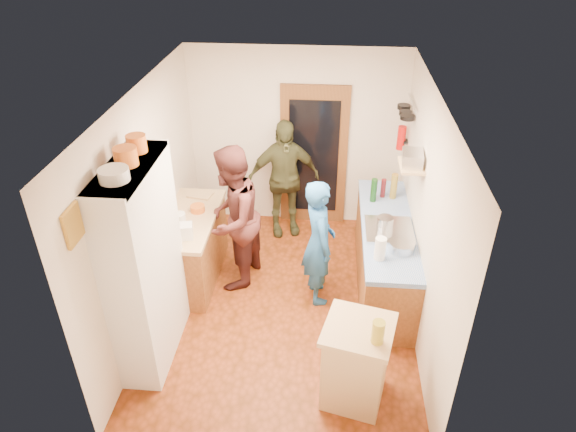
# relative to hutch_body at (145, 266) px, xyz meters

# --- Properties ---
(floor) EXTENTS (3.00, 4.00, 0.02)m
(floor) POSITION_rel_hutch_body_xyz_m (1.30, 0.80, -1.11)
(floor) COLOR maroon
(floor) RESTS_ON ground
(ceiling) EXTENTS (3.00, 4.00, 0.02)m
(ceiling) POSITION_rel_hutch_body_xyz_m (1.30, 0.80, 1.51)
(ceiling) COLOR silver
(ceiling) RESTS_ON ground
(wall_back) EXTENTS (3.00, 0.02, 2.60)m
(wall_back) POSITION_rel_hutch_body_xyz_m (1.30, 2.81, 0.20)
(wall_back) COLOR beige
(wall_back) RESTS_ON ground
(wall_front) EXTENTS (3.00, 0.02, 2.60)m
(wall_front) POSITION_rel_hutch_body_xyz_m (1.30, -1.21, 0.20)
(wall_front) COLOR beige
(wall_front) RESTS_ON ground
(wall_left) EXTENTS (0.02, 4.00, 2.60)m
(wall_left) POSITION_rel_hutch_body_xyz_m (-0.21, 0.80, 0.20)
(wall_left) COLOR beige
(wall_left) RESTS_ON ground
(wall_right) EXTENTS (0.02, 4.00, 2.60)m
(wall_right) POSITION_rel_hutch_body_xyz_m (2.81, 0.80, 0.20)
(wall_right) COLOR beige
(wall_right) RESTS_ON ground
(door_frame) EXTENTS (0.95, 0.06, 2.10)m
(door_frame) POSITION_rel_hutch_body_xyz_m (1.55, 2.77, -0.05)
(door_frame) COLOR brown
(door_frame) RESTS_ON ground
(door_glass) EXTENTS (0.70, 0.02, 1.70)m
(door_glass) POSITION_rel_hutch_body_xyz_m (1.55, 2.74, -0.05)
(door_glass) COLOR black
(door_glass) RESTS_ON door_frame
(hutch_body) EXTENTS (0.40, 1.20, 2.20)m
(hutch_body) POSITION_rel_hutch_body_xyz_m (0.00, 0.00, 0.00)
(hutch_body) COLOR silver
(hutch_body) RESTS_ON ground
(hutch_top_shelf) EXTENTS (0.40, 1.14, 0.04)m
(hutch_top_shelf) POSITION_rel_hutch_body_xyz_m (0.00, 0.00, 1.08)
(hutch_top_shelf) COLOR silver
(hutch_top_shelf) RESTS_ON hutch_body
(plate_stack) EXTENTS (0.25, 0.25, 0.11)m
(plate_stack) POSITION_rel_hutch_body_xyz_m (0.00, -0.27, 1.15)
(plate_stack) COLOR white
(plate_stack) RESTS_ON hutch_top_shelf
(orange_pot_a) EXTENTS (0.21, 0.21, 0.17)m
(orange_pot_a) POSITION_rel_hutch_body_xyz_m (0.00, 0.01, 1.18)
(orange_pot_a) COLOR orange
(orange_pot_a) RESTS_ON hutch_top_shelf
(orange_pot_b) EXTENTS (0.18, 0.18, 0.16)m
(orange_pot_b) POSITION_rel_hutch_body_xyz_m (0.00, 0.30, 1.18)
(orange_pot_b) COLOR orange
(orange_pot_b) RESTS_ON hutch_top_shelf
(left_counter_base) EXTENTS (0.60, 1.40, 0.85)m
(left_counter_base) POSITION_rel_hutch_body_xyz_m (0.10, 1.25, -0.68)
(left_counter_base) COLOR #9D5C2B
(left_counter_base) RESTS_ON ground
(left_counter_top) EXTENTS (0.64, 1.44, 0.05)m
(left_counter_top) POSITION_rel_hutch_body_xyz_m (0.10, 1.25, -0.23)
(left_counter_top) COLOR #DABB7F
(left_counter_top) RESTS_ON left_counter_base
(toaster) EXTENTS (0.26, 0.21, 0.17)m
(toaster) POSITION_rel_hutch_body_xyz_m (0.15, 0.81, -0.11)
(toaster) COLOR white
(toaster) RESTS_ON left_counter_top
(kettle) EXTENTS (0.18, 0.18, 0.17)m
(kettle) POSITION_rel_hutch_body_xyz_m (0.05, 1.05, -0.12)
(kettle) COLOR white
(kettle) RESTS_ON left_counter_top
(orange_bowl) EXTENTS (0.20, 0.20, 0.08)m
(orange_bowl) POSITION_rel_hutch_body_xyz_m (0.18, 1.40, -0.16)
(orange_bowl) COLOR orange
(orange_bowl) RESTS_ON left_counter_top
(chopping_board) EXTENTS (0.34, 0.28, 0.02)m
(chopping_board) POSITION_rel_hutch_body_xyz_m (0.12, 1.79, -0.19)
(chopping_board) COLOR #DABB7F
(chopping_board) RESTS_ON left_counter_top
(right_counter_base) EXTENTS (0.60, 2.20, 0.84)m
(right_counter_base) POSITION_rel_hutch_body_xyz_m (2.50, 1.30, -0.68)
(right_counter_base) COLOR #9D5C2B
(right_counter_base) RESTS_ON ground
(right_counter_top) EXTENTS (0.62, 2.22, 0.06)m
(right_counter_top) POSITION_rel_hutch_body_xyz_m (2.50, 1.30, -0.23)
(right_counter_top) COLOR #124AAB
(right_counter_top) RESTS_ON right_counter_base
(hob) EXTENTS (0.55, 0.58, 0.04)m
(hob) POSITION_rel_hutch_body_xyz_m (2.50, 1.14, -0.18)
(hob) COLOR silver
(hob) RESTS_ON right_counter_top
(pot_on_hob) EXTENTS (0.19, 0.19, 0.12)m
(pot_on_hob) POSITION_rel_hutch_body_xyz_m (2.45, 1.19, -0.10)
(pot_on_hob) COLOR silver
(pot_on_hob) RESTS_ON hob
(bottle_a) EXTENTS (0.10, 0.10, 0.31)m
(bottle_a) POSITION_rel_hutch_body_xyz_m (2.35, 1.84, -0.04)
(bottle_a) COLOR #143F14
(bottle_a) RESTS_ON right_counter_top
(bottle_b) EXTENTS (0.07, 0.07, 0.25)m
(bottle_b) POSITION_rel_hutch_body_xyz_m (2.48, 1.96, -0.07)
(bottle_b) COLOR #591419
(bottle_b) RESTS_ON right_counter_top
(bottle_c) EXTENTS (0.10, 0.10, 0.34)m
(bottle_c) POSITION_rel_hutch_body_xyz_m (2.61, 1.94, -0.03)
(bottle_c) COLOR olive
(bottle_c) RESTS_ON right_counter_top
(paper_towel) EXTENTS (0.15, 0.15, 0.26)m
(paper_towel) POSITION_rel_hutch_body_xyz_m (2.35, 0.60, -0.07)
(paper_towel) COLOR white
(paper_towel) RESTS_ON right_counter_top
(mixing_bowl) EXTENTS (0.32, 0.32, 0.11)m
(mixing_bowl) POSITION_rel_hutch_body_xyz_m (2.60, 0.77, -0.14)
(mixing_bowl) COLOR silver
(mixing_bowl) RESTS_ON right_counter_top
(island_base) EXTENTS (0.66, 0.66, 0.86)m
(island_base) POSITION_rel_hutch_body_xyz_m (2.10, -0.48, -0.67)
(island_base) COLOR #DABB7F
(island_base) RESTS_ON ground
(island_top) EXTENTS (0.75, 0.75, 0.05)m
(island_top) POSITION_rel_hutch_body_xyz_m (2.10, -0.48, -0.22)
(island_top) COLOR #DABB7F
(island_top) RESTS_ON island_base
(cutting_board) EXTENTS (0.41, 0.35, 0.02)m
(cutting_board) POSITION_rel_hutch_body_xyz_m (2.07, -0.42, -0.21)
(cutting_board) COLOR white
(cutting_board) RESTS_ON island_top
(oil_jar) EXTENTS (0.14, 0.14, 0.22)m
(oil_jar) POSITION_rel_hutch_body_xyz_m (2.25, -0.64, -0.08)
(oil_jar) COLOR #AD9E2D
(oil_jar) RESTS_ON island_top
(pan_rail) EXTENTS (0.02, 0.65, 0.02)m
(pan_rail) POSITION_rel_hutch_body_xyz_m (2.76, 2.33, 0.95)
(pan_rail) COLOR silver
(pan_rail) RESTS_ON wall_right
(pan_hang_a) EXTENTS (0.18, 0.18, 0.05)m
(pan_hang_a) POSITION_rel_hutch_body_xyz_m (2.70, 2.15, 0.82)
(pan_hang_a) COLOR black
(pan_hang_a) RESTS_ON pan_rail
(pan_hang_b) EXTENTS (0.16, 0.16, 0.05)m
(pan_hang_b) POSITION_rel_hutch_body_xyz_m (2.70, 2.35, 0.80)
(pan_hang_b) COLOR black
(pan_hang_b) RESTS_ON pan_rail
(pan_hang_c) EXTENTS (0.17, 0.17, 0.05)m
(pan_hang_c) POSITION_rel_hutch_body_xyz_m (2.70, 2.55, 0.81)
(pan_hang_c) COLOR black
(pan_hang_c) RESTS_ON pan_rail
(wall_shelf) EXTENTS (0.26, 0.42, 0.03)m
(wall_shelf) POSITION_rel_hutch_body_xyz_m (2.67, 1.25, 0.60)
(wall_shelf) COLOR #DABB7F
(wall_shelf) RESTS_ON wall_right
(radio) EXTENTS (0.25, 0.32, 0.15)m
(radio) POSITION_rel_hutch_body_xyz_m (2.67, 1.25, 0.69)
(radio) COLOR silver
(radio) RESTS_ON wall_shelf
(ext_bracket) EXTENTS (0.06, 0.10, 0.04)m
(ext_bracket) POSITION_rel_hutch_body_xyz_m (2.77, 2.50, 0.35)
(ext_bracket) COLOR black
(ext_bracket) RESTS_ON wall_right
(fire_extinguisher) EXTENTS (0.11, 0.11, 0.32)m
(fire_extinguisher) POSITION_rel_hutch_body_xyz_m (2.71, 2.50, 0.40)
(fire_extinguisher) COLOR red
(fire_extinguisher) RESTS_ON wall_right
(picture_frame) EXTENTS (0.03, 0.25, 0.30)m
(picture_frame) POSITION_rel_hutch_body_xyz_m (-0.18, -0.75, 0.95)
(picture_frame) COLOR gold
(picture_frame) RESTS_ON wall_left
(person_hob) EXTENTS (0.51, 0.66, 1.59)m
(person_hob) POSITION_rel_hutch_body_xyz_m (1.73, 0.98, -0.30)
(person_hob) COLOR #235B9E
(person_hob) RESTS_ON ground
(person_left) EXTENTS (0.88, 1.03, 1.84)m
(person_left) POSITION_rel_hutch_body_xyz_m (0.68, 1.26, -0.18)
(person_left) COLOR #48201D
(person_left) RESTS_ON ground
(person_back) EXTENTS (1.09, 0.68, 1.72)m
(person_back) POSITION_rel_hutch_body_xyz_m (1.16, 2.43, -0.24)
(person_back) COLOR #3B3C21
(person_back) RESTS_ON ground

